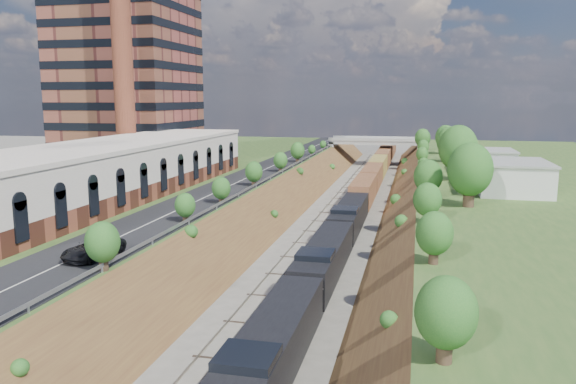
% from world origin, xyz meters
% --- Properties ---
extents(platform_left, '(44.00, 180.00, 5.00)m').
position_xyz_m(platform_left, '(-33.00, 60.00, 2.50)').
color(platform_left, '#345623').
rests_on(platform_left, ground).
extents(platform_right, '(44.00, 180.00, 5.00)m').
position_xyz_m(platform_right, '(33.00, 60.00, 2.50)').
color(platform_right, '#345623').
rests_on(platform_right, ground).
extents(embankment_left, '(10.00, 180.00, 10.00)m').
position_xyz_m(embankment_left, '(-11.00, 60.00, 0.00)').
color(embankment_left, brown).
rests_on(embankment_left, ground).
extents(embankment_right, '(10.00, 180.00, 10.00)m').
position_xyz_m(embankment_right, '(11.00, 60.00, 0.00)').
color(embankment_right, brown).
rests_on(embankment_right, ground).
extents(rail_left_track, '(1.58, 180.00, 0.18)m').
position_xyz_m(rail_left_track, '(-2.60, 60.00, 0.09)').
color(rail_left_track, gray).
rests_on(rail_left_track, ground).
extents(rail_right_track, '(1.58, 180.00, 0.18)m').
position_xyz_m(rail_right_track, '(2.60, 60.00, 0.09)').
color(rail_right_track, gray).
rests_on(rail_right_track, ground).
extents(road, '(8.00, 180.00, 0.10)m').
position_xyz_m(road, '(-15.50, 60.00, 5.05)').
color(road, black).
rests_on(road, platform_left).
extents(guardrail, '(0.10, 171.00, 0.70)m').
position_xyz_m(guardrail, '(-11.40, 59.80, 5.55)').
color(guardrail, '#99999E').
rests_on(guardrail, platform_left).
extents(commercial_building, '(14.30, 62.30, 7.00)m').
position_xyz_m(commercial_building, '(-28.00, 38.00, 8.51)').
color(commercial_building, brown).
rests_on(commercial_building, platform_left).
extents(highrise_tower, '(22.00, 22.00, 53.90)m').
position_xyz_m(highrise_tower, '(-44.00, 72.00, 32.88)').
color(highrise_tower, brown).
rests_on(highrise_tower, platform_left).
extents(smokestack, '(3.20, 3.20, 40.00)m').
position_xyz_m(smokestack, '(-36.00, 56.00, 25.00)').
color(smokestack, brown).
rests_on(smokestack, platform_left).
extents(overpass, '(24.50, 8.30, 7.40)m').
position_xyz_m(overpass, '(0.00, 122.00, 4.92)').
color(overpass, gray).
rests_on(overpass, ground).
extents(white_building_near, '(9.00, 12.00, 4.00)m').
position_xyz_m(white_building_near, '(23.50, 52.00, 7.00)').
color(white_building_near, silver).
rests_on(white_building_near, platform_right).
extents(white_building_far, '(8.00, 10.00, 3.60)m').
position_xyz_m(white_building_far, '(23.00, 74.00, 6.80)').
color(white_building_far, silver).
rests_on(white_building_far, platform_right).
extents(tree_right_large, '(5.25, 5.25, 7.61)m').
position_xyz_m(tree_right_large, '(17.00, 40.00, 9.38)').
color(tree_right_large, '#473323').
rests_on(tree_right_large, platform_right).
extents(tree_left_crest, '(2.45, 2.45, 3.55)m').
position_xyz_m(tree_left_crest, '(-11.80, 20.00, 7.04)').
color(tree_left_crest, '#473323').
rests_on(tree_left_crest, platform_left).
extents(freight_train, '(3.18, 161.71, 4.72)m').
position_xyz_m(freight_train, '(2.60, 77.17, 2.69)').
color(freight_train, black).
rests_on(freight_train, ground).
extents(suv, '(3.41, 5.90, 1.55)m').
position_xyz_m(suv, '(-13.99, 10.43, 5.87)').
color(suv, black).
rests_on(suv, road).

